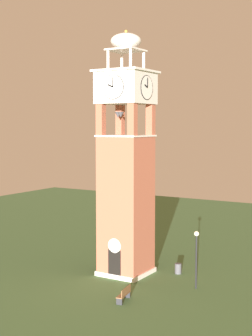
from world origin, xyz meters
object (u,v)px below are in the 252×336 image
clock_tower (126,175)px  park_bench (124,294)px  lamp_post (196,249)px  trash_bin (178,269)px

clock_tower → park_bench: bearing=-59.7°
park_bench → lamp_post: bearing=58.4°
park_bench → clock_tower: bearing=120.3°
clock_tower → trash_bin: (3.49, 2.10, -7.37)m
park_bench → trash_bin: size_ratio=2.07×
clock_tower → lamp_post: size_ratio=4.52×
lamp_post → park_bench: bearing=-121.6°
trash_bin → lamp_post: bearing=-44.8°
lamp_post → trash_bin: size_ratio=5.16×
park_bench → lamp_post: lamp_post is taller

